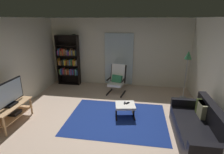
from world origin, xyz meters
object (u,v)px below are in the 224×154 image
floor_lamp_by_shelf (188,59)px  wall_clock (74,38)px  lounge_armchair (117,78)px  ottoman (125,106)px  tv_remote (125,103)px  cell_phone (127,103)px  leather_sofa (199,129)px  bookshelf_near_tv (68,61)px  television (9,94)px  tv_stand (12,111)px

floor_lamp_by_shelf → wall_clock: wall_clock is taller
lounge_armchair → ottoman: bearing=-75.0°
lounge_armchair → tv_remote: 1.63m
cell_phone → leather_sofa: bearing=7.8°
leather_sofa → lounge_armchair: size_ratio=1.85×
bookshelf_near_tv → leather_sofa: size_ratio=1.04×
television → leather_sofa: 4.48m
ottoman → floor_lamp_by_shelf: 2.61m
leather_sofa → floor_lamp_by_shelf: floor_lamp_by_shelf is taller
leather_sofa → ottoman: leather_sofa is taller
television → lounge_armchair: bearing=45.8°
tv_stand → leather_sofa: size_ratio=0.60×
tv_stand → ottoman: (2.79, 0.78, -0.04)m
ottoman → floor_lamp_by_shelf: size_ratio=0.37×
ottoman → wall_clock: bearing=132.7°
leather_sofa → floor_lamp_by_shelf: (0.17, 2.33, 1.03)m
television → tv_remote: bearing=17.0°
bookshelf_near_tv → ottoman: size_ratio=3.31×
leather_sofa → floor_lamp_by_shelf: size_ratio=1.18×
leather_sofa → bookshelf_near_tv: bearing=143.6°
cell_phone → tv_stand: bearing=-127.3°
cell_phone → floor_lamp_by_shelf: floor_lamp_by_shelf is taller
leather_sofa → wall_clock: wall_clock is taller
bookshelf_near_tv → floor_lamp_by_shelf: size_ratio=1.23×
bookshelf_near_tv → cell_phone: size_ratio=14.05×
bookshelf_near_tv → leather_sofa: bookshelf_near_tv is taller
television → bookshelf_near_tv: (0.30, 3.05, 0.13)m
lounge_armchair → ottoman: lounge_armchair is taller
lounge_armchair → wall_clock: (-1.81, 0.80, 1.32)m
bookshelf_near_tv → tv_remote: size_ratio=13.66×
leather_sofa → tv_remote: leather_sofa is taller
wall_clock → bookshelf_near_tv: bearing=-145.8°
television → wall_clock: wall_clock is taller
bookshelf_near_tv → tv_remote: (2.46, -2.21, -0.57)m
floor_lamp_by_shelf → lounge_armchair: bearing=177.6°
bookshelf_near_tv → cell_phone: (2.54, -2.20, -0.58)m
television → cell_phone: television is taller
bookshelf_near_tv → ottoman: 3.42m
bookshelf_near_tv → ottoman: (2.48, -2.27, -0.65)m
ottoman → bookshelf_near_tv: bearing=137.6°
television → wall_clock: bearing=80.5°
wall_clock → tv_remote: bearing=-46.9°
tv_remote → cell_phone: size_ratio=1.03×
wall_clock → lounge_armchair: bearing=-23.9°
lounge_armchair → floor_lamp_by_shelf: 2.41m
tv_remote → floor_lamp_by_shelf: floor_lamp_by_shelf is taller
ottoman → lounge_armchair: bearing=105.0°
tv_remote → leather_sofa: bearing=-26.7°
tv_stand → ottoman: tv_stand is taller
television → leather_sofa: bearing=-0.1°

